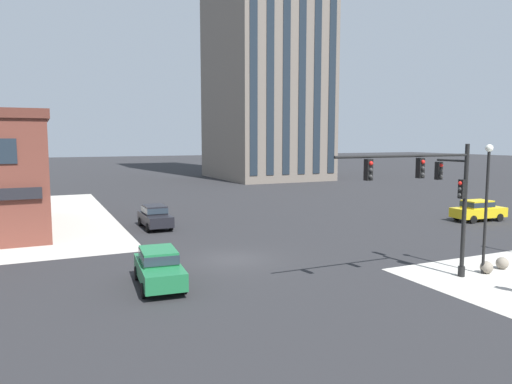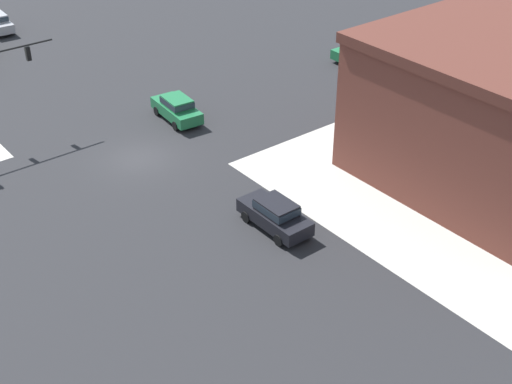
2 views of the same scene
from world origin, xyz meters
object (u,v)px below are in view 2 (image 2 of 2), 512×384
at_px(car_main_northbound_far, 357,49).
at_px(car_main_mid, 275,214).
at_px(car_main_southbound_near, 439,68).
at_px(car_main_northbound_near, 177,108).

height_order(car_main_northbound_far, car_main_mid, same).
xyz_separation_m(car_main_northbound_far, car_main_mid, (20.54, 14.32, 0.00)).
xyz_separation_m(car_main_southbound_near, car_main_mid, (22.48, 7.52, 0.00)).
bearing_deg(car_main_northbound_far, car_main_southbound_near, 105.89).
bearing_deg(car_main_mid, car_main_southbound_near, -161.51).
distance_m(car_main_northbound_far, car_main_mid, 25.04).
distance_m(car_main_northbound_near, car_main_southbound_near, 20.56).
height_order(car_main_northbound_near, car_main_southbound_near, same).
bearing_deg(car_main_northbound_near, car_main_mid, 77.98).
distance_m(car_main_southbound_near, car_main_mid, 23.70).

